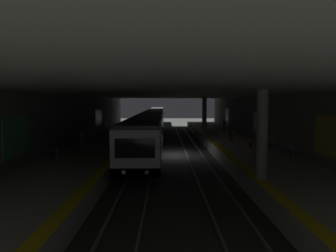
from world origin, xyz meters
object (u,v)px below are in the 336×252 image
pillar_far (204,115)px  trash_bin (58,154)px  person_waiting_near (82,142)px  pillar_near (262,135)px  suitcase_rolling (231,137)px  metro_train (154,122)px  bench_left_far (269,141)px  bench_right_far (108,126)px  person_walking_mid (224,124)px  bench_right_mid (53,149)px  person_standing_far (230,130)px  bench_left_mid (288,148)px  backpack_on_floor (250,145)px

pillar_far → trash_bin: pillar_far is taller
person_waiting_near → pillar_far: bearing=-38.9°
pillar_near → suitcase_rolling: (14.39, -1.80, -1.94)m
metro_train → suitcase_rolling: metro_train is taller
bench_left_far → bench_right_far: same height
bench_right_far → suitcase_rolling: suitcase_rolling is taller
bench_left_far → person_waiting_near: (-3.06, 15.32, 0.34)m
pillar_far → suitcase_rolling: bearing=-165.1°
pillar_far → person_walking_mid: 4.43m
person_waiting_near → person_walking_mid: size_ratio=0.94×
pillar_far → bench_right_mid: size_ratio=2.68×
bench_left_far → trash_bin: 17.21m
bench_right_mid → person_standing_far: 19.05m
bench_right_mid → suitcase_rolling: 16.83m
pillar_far → bench_right_mid: (-15.01, 12.88, -1.75)m
pillar_far → bench_right_far: size_ratio=2.68×
bench_left_mid → bench_left_far: (3.83, 0.00, 0.00)m
pillar_far → bench_left_far: bearing=-158.7°
bench_left_far → person_walking_mid: size_ratio=0.99×
pillar_near → metro_train: pillar_near is taller
bench_right_mid → person_standing_far: bearing=-53.4°
suitcase_rolling → backpack_on_floor: 4.11m
pillar_far → bench_left_mid: 15.28m
bench_left_far → bench_right_mid: 17.59m
pillar_far → backpack_on_floor: bearing=-166.7°
suitcase_rolling → backpack_on_floor: size_ratio=2.43×
bench_left_far → backpack_on_floor: bearing=91.7°
pillar_near → person_waiting_near: bearing=56.6°
pillar_far → suitcase_rolling: pillar_far is taller
bench_left_mid → bench_right_far: same height
bench_left_far → bench_right_mid: bearing=104.0°
suitcase_rolling → person_standing_far: bearing=-11.1°
pillar_near → person_walking_mid: pillar_near is taller
trash_bin → metro_train: bearing=-13.3°
person_walking_mid → pillar_near: bearing=172.8°
pillar_near → pillar_far: size_ratio=1.00×
pillar_near → bench_left_far: 11.35m
pillar_near → bench_right_far: (26.27, 12.88, -1.75)m
metro_train → pillar_far: bearing=-138.8°
pillar_far → metro_train: pillar_far is taller
metro_train → bench_right_mid: size_ratio=32.01×
bench_left_mid → trash_bin: 16.41m
pillar_far → suitcase_rolling: (-6.77, -1.80, -1.94)m
pillar_near → bench_left_mid: (6.57, -4.18, -1.75)m
bench_right_far → person_waiting_near: 19.01m
pillar_far → metro_train: (7.48, 6.55, -1.30)m
pillar_near → bench_left_mid: pillar_near is taller
pillar_far → backpack_on_floor: pillar_far is taller
pillar_far → person_standing_far: (-3.66, -2.41, -1.45)m
pillar_far → person_waiting_near: pillar_far is taller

